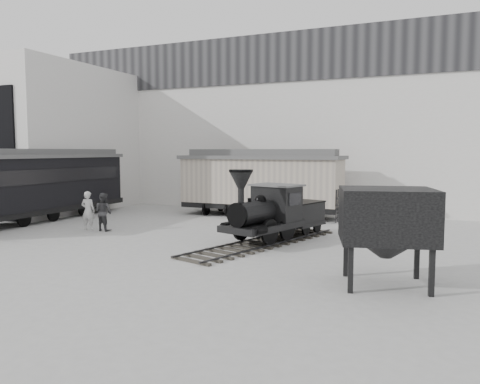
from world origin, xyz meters
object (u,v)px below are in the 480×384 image
at_px(boxcar, 261,181).
at_px(coal_hopper, 387,223).
at_px(locomotive, 272,216).
at_px(visitor_a, 88,211).
at_px(visitor_b, 103,212).
at_px(passenger_coach, 30,185).

xyz_separation_m(boxcar, coal_hopper, (8.12, -11.88, -0.25)).
distance_m(locomotive, visitor_a, 9.07).
bearing_deg(locomotive, boxcar, 131.27).
relative_size(locomotive, visitor_b, 4.77).
height_order(locomotive, visitor_b, locomotive).
relative_size(passenger_coach, visitor_b, 7.44).
bearing_deg(passenger_coach, visitor_b, -9.10).
bearing_deg(coal_hopper, visitor_a, 149.30).
height_order(boxcar, passenger_coach, boxcar).
relative_size(boxcar, visitor_b, 5.25).
bearing_deg(visitor_a, visitor_b, 177.63).
relative_size(boxcar, passenger_coach, 0.71).
bearing_deg(boxcar, locomotive, -65.82).
bearing_deg(boxcar, passenger_coach, -146.89).
bearing_deg(boxcar, coal_hopper, -55.26).
xyz_separation_m(locomotive, passenger_coach, (-13.72, 0.34, 0.88)).
height_order(passenger_coach, visitor_a, passenger_coach).
bearing_deg(coal_hopper, visitor_b, 147.84).
relative_size(locomotive, visitor_a, 4.61).
distance_m(visitor_a, visitor_b, 0.81).
height_order(locomotive, passenger_coach, passenger_coach).
relative_size(locomotive, coal_hopper, 2.93).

